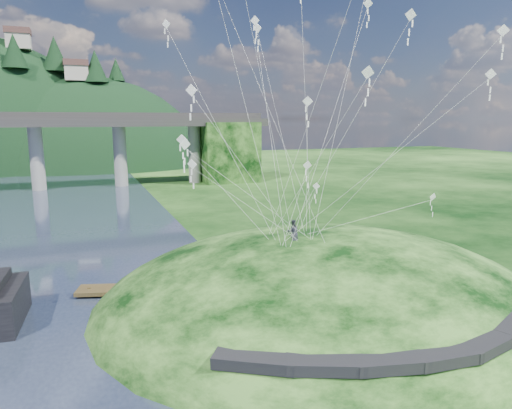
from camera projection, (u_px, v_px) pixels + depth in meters
name	position (u px, v px, depth m)	size (l,w,h in m)	color
ground	(233.00, 326.00, 30.73)	(320.00, 320.00, 0.00)	black
grass_hill	(322.00, 316.00, 35.69)	(36.00, 32.00, 13.00)	black
footpath	(425.00, 343.00, 24.07)	(22.29, 5.84, 0.83)	black
wooden_dock	(158.00, 288.00, 36.42)	(12.63, 5.45, 0.90)	#382B17
kite_flyers	(293.00, 222.00, 35.36)	(1.95, 3.17, 1.91)	#272834
kite_swarm	(292.00, 64.00, 33.62)	(20.06, 16.67, 21.48)	white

